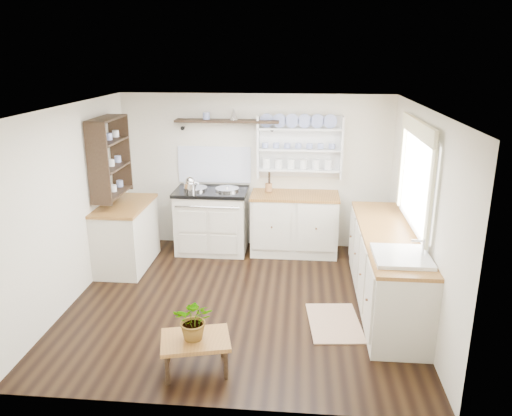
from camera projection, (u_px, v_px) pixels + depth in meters
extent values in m
cube|color=black|center=(241.00, 301.00, 6.01)|extent=(4.00, 3.80, 0.01)
cube|color=silver|center=(256.00, 172.00, 7.47)|extent=(4.00, 0.02, 2.30)
cube|color=silver|center=(420.00, 215.00, 5.49)|extent=(0.02, 3.80, 2.30)
cube|color=silver|center=(71.00, 205.00, 5.84)|extent=(0.02, 3.80, 2.30)
cube|color=white|center=(239.00, 108.00, 5.32)|extent=(4.00, 3.80, 0.01)
cube|color=white|center=(417.00, 181.00, 5.54)|extent=(0.04, 1.40, 1.00)
cube|color=white|center=(415.00, 181.00, 5.54)|extent=(0.02, 1.50, 1.10)
cube|color=#FFF9CB|center=(418.00, 129.00, 5.37)|extent=(0.04, 1.55, 0.18)
cube|color=beige|center=(212.00, 222.00, 7.43)|extent=(1.02, 0.66, 0.90)
cube|color=black|center=(211.00, 191.00, 7.28)|extent=(1.06, 0.70, 0.05)
cylinder|color=silver|center=(195.00, 188.00, 7.29)|extent=(0.35, 0.35, 0.03)
cylinder|color=silver|center=(227.00, 189.00, 7.25)|extent=(0.35, 0.35, 0.03)
cylinder|color=silver|center=(207.00, 207.00, 6.97)|extent=(0.92, 0.02, 0.02)
cube|color=beige|center=(294.00, 224.00, 7.35)|extent=(1.25, 0.60, 0.88)
cube|color=brown|center=(295.00, 196.00, 7.22)|extent=(1.27, 0.63, 0.04)
cube|color=beige|center=(386.00, 269.00, 5.83)|extent=(0.60, 2.40, 0.88)
cube|color=brown|center=(389.00, 234.00, 5.70)|extent=(0.62, 2.43, 0.04)
cube|color=white|center=(400.00, 267.00, 5.01)|extent=(0.55, 0.60, 0.28)
cylinder|color=silver|center=(423.00, 250.00, 4.93)|extent=(0.02, 0.02, 0.22)
cube|color=beige|center=(127.00, 236.00, 6.89)|extent=(0.60, 1.10, 0.88)
cube|color=brown|center=(124.00, 205.00, 6.75)|extent=(0.62, 1.13, 0.04)
cube|color=white|center=(300.00, 146.00, 7.28)|extent=(1.20, 0.03, 0.90)
cube|color=white|center=(300.00, 147.00, 7.19)|extent=(1.20, 0.22, 0.02)
cylinder|color=navy|center=(300.00, 129.00, 7.12)|extent=(0.20, 0.02, 0.20)
cube|color=black|center=(227.00, 121.00, 7.16)|extent=(1.50, 0.24, 0.04)
cone|color=black|center=(184.00, 127.00, 7.31)|extent=(0.06, 0.20, 0.06)
cone|color=black|center=(272.00, 129.00, 7.20)|extent=(0.06, 0.20, 0.06)
cube|color=black|center=(110.00, 157.00, 6.56)|extent=(0.28, 0.80, 1.05)
cylinder|color=#986337|center=(269.00, 188.00, 7.30)|extent=(0.10, 0.10, 0.12)
cube|color=brown|center=(195.00, 340.00, 4.61)|extent=(0.72, 0.59, 0.04)
cylinder|color=black|center=(167.00, 370.00, 4.46)|extent=(0.04, 0.04, 0.30)
cylinder|color=black|center=(168.00, 348.00, 4.79)|extent=(0.04, 0.04, 0.30)
cylinder|color=black|center=(226.00, 365.00, 4.53)|extent=(0.04, 0.04, 0.30)
cylinder|color=black|center=(223.00, 343.00, 4.86)|extent=(0.04, 0.04, 0.30)
imported|color=#3F7233|center=(194.00, 319.00, 4.54)|extent=(0.37, 0.32, 0.40)
cube|color=#9A6F5A|center=(334.00, 323.00, 5.51)|extent=(0.63, 0.90, 0.02)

